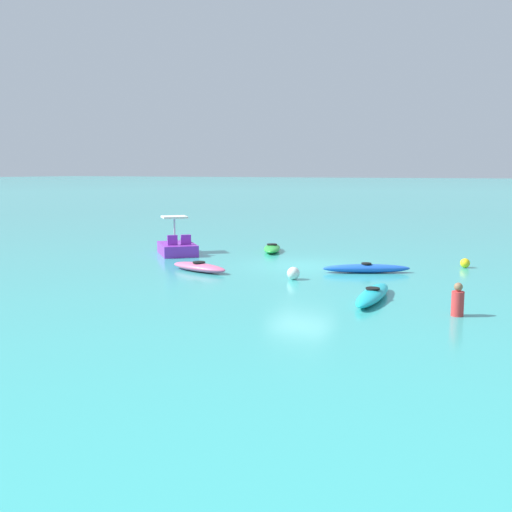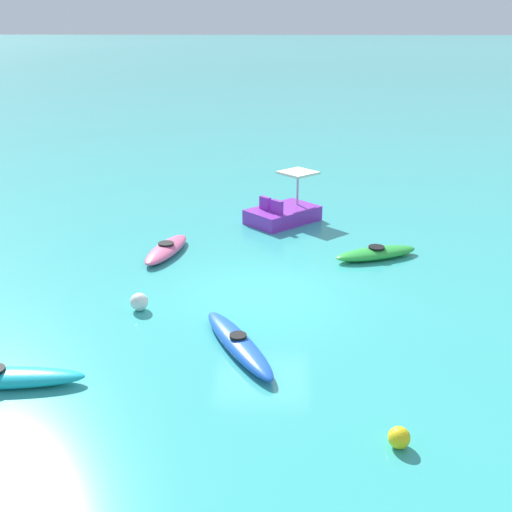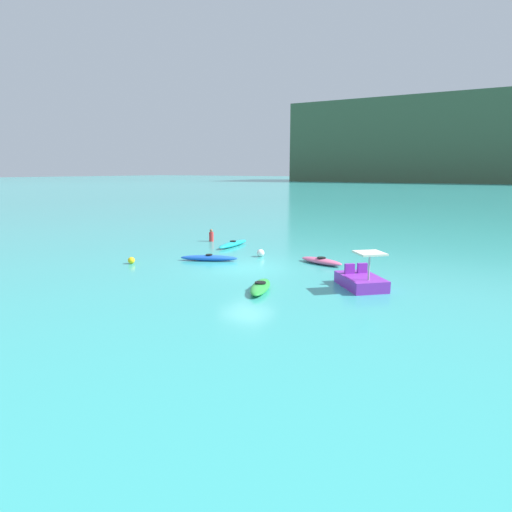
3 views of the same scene
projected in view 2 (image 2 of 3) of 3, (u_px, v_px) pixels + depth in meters
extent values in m
plane|color=#38ADA8|center=(262.00, 296.00, 15.81)|extent=(600.00, 600.00, 0.00)
ellipsoid|color=green|center=(376.00, 253.00, 18.25)|extent=(1.67, 2.69, 0.32)
cylinder|color=black|center=(377.00, 247.00, 18.18)|extent=(0.62, 0.62, 0.05)
ellipsoid|color=pink|center=(166.00, 249.00, 18.56)|extent=(2.72, 1.30, 0.32)
cylinder|color=black|center=(166.00, 244.00, 18.49)|extent=(0.56, 0.56, 0.05)
ellipsoid|color=blue|center=(238.00, 343.00, 13.16)|extent=(3.14, 2.00, 0.32)
cylinder|color=black|center=(238.00, 336.00, 13.09)|extent=(0.50, 0.50, 0.05)
cube|color=purple|center=(283.00, 215.00, 21.52)|extent=(2.75, 2.77, 0.50)
cube|color=purple|center=(265.00, 203.00, 21.22)|extent=(0.43, 0.42, 0.44)
cube|color=purple|center=(277.00, 207.00, 20.80)|extent=(0.43, 0.42, 0.44)
cylinder|color=#B2B2B7|center=(298.00, 189.00, 21.66)|extent=(0.08, 0.08, 1.10)
cube|color=silver|center=(298.00, 173.00, 21.45)|extent=(1.56, 1.56, 0.08)
sphere|color=yellow|center=(399.00, 438.00, 10.15)|extent=(0.37, 0.37, 0.37)
sphere|color=white|center=(139.00, 302.00, 14.95)|extent=(0.44, 0.44, 0.44)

